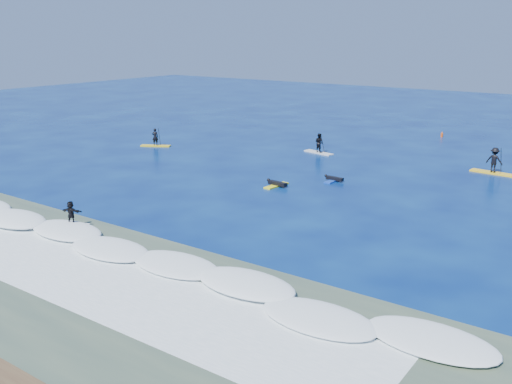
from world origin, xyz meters
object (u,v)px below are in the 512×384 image
Objects in this scene: sup_paddler_left at (155,140)px; marker_buoy at (442,135)px; wave_surfer at (71,214)px; prone_paddler_far at (334,179)px; prone_paddler_near at (277,184)px; sup_paddler_center at (319,145)px; sup_paddler_right at (494,162)px.

sup_paddler_left reaches higher than marker_buoy.
wave_surfer is (13.08, -19.55, 0.18)m from sup_paddler_left.
prone_paddler_far is at bearing 47.49° from wave_surfer.
prone_paddler_near is at bearing 146.68° from prone_paddler_far.
sup_paddler_center is at bearing -113.91° from marker_buoy.
sup_paddler_center reaches higher than prone_paddler_near.
sup_paddler_center is at bearing -170.77° from sup_paddler_right.
sup_paddler_left reaches higher than prone_paddler_near.
prone_paddler_near is at bearing 51.71° from wave_surfer.
wave_surfer reaches higher than prone_paddler_far.
prone_paddler_far is 22.65m from marker_buoy.
prone_paddler_near is (-11.57, -12.89, -0.77)m from sup_paddler_right.
sup_paddler_center is 1.53× the size of wave_surfer.
prone_paddler_far is 3.21× the size of marker_buoy.
sup_paddler_left is 1.42× the size of wave_surfer.
prone_paddler_near is 1.13× the size of prone_paddler_far.
marker_buoy is (7.67, 40.36, -0.54)m from wave_surfer.
sup_paddler_right is 1.55× the size of prone_paddler_near.
sup_paddler_right is 31.35m from wave_surfer.
wave_surfer reaches higher than prone_paddler_near.
sup_paddler_left is 4.68× the size of marker_buoy.
marker_buoy is at bearing 58.43° from wave_surfer.
sup_paddler_right is at bearing -14.01° from sup_paddler_left.
sup_paddler_center is 5.07× the size of marker_buoy.
sup_paddler_right is at bearing 16.56° from sup_paddler_center.
sup_paddler_center is 0.90× the size of sup_paddler_right.
sup_paddler_right is 12.89m from prone_paddler_far.
sup_paddler_right is 1.71× the size of wave_surfer.
sup_paddler_left is 1.46× the size of prone_paddler_far.
sup_paddler_right reaches higher than sup_paddler_center.
sup_paddler_right reaches higher than marker_buoy.
marker_buoy is (0.62, 22.65, 0.13)m from prone_paddler_far.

